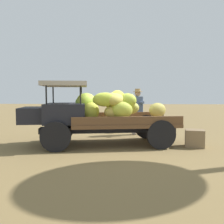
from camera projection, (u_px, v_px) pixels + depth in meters
name	position (u px, v px, depth m)	size (l,w,h in m)	color
ground_plane	(105.00, 145.00, 6.93)	(60.00, 60.00, 0.00)	olive
truck	(95.00, 113.00, 6.82)	(4.62, 2.34, 1.84)	black
farmer	(138.00, 109.00, 8.63)	(0.52, 0.48, 1.70)	#BCA9A9
wooden_crate	(195.00, 138.00, 6.62)	(0.44, 0.51, 0.49)	#806849
loose_banana_bunch	(115.00, 128.00, 9.21)	(0.63, 0.37, 0.34)	#B1CA42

